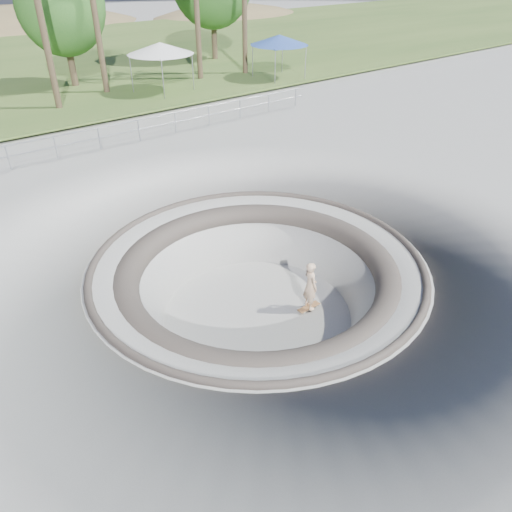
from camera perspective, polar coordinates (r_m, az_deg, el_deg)
name	(u,v)px	position (r m, az deg, el deg)	size (l,w,h in m)	color
ground	(257,263)	(15.23, 0.15, -0.80)	(180.00, 180.00, 0.00)	#A7A7A2
skate_bowl	(257,310)	(16.30, 0.14, -6.22)	(14.00, 14.00, 4.10)	#A7A7A2
safety_railing	(99,138)	(24.67, -17.49, 12.71)	(25.00, 0.06, 1.03)	#989BA1
skateboard	(309,307)	(16.52, 6.06, -5.82)	(0.84, 0.25, 0.09)	#8E5D38
skater	(310,285)	(16.01, 6.23, -3.37)	(0.62, 0.41, 1.70)	beige
canopy_white	(160,49)	(33.81, -10.91, 22.26)	(5.49, 5.49, 2.91)	#989BA1
canopy_blue	(279,40)	(37.07, 2.68, 23.42)	(5.57, 5.57, 2.82)	#989BA1
bushy_tree_mid	(61,6)	(36.56, -21.41, 25.06)	(5.45, 4.96, 7.86)	brown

